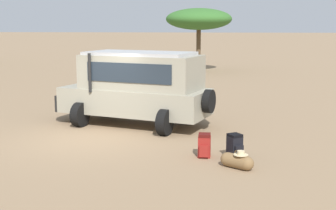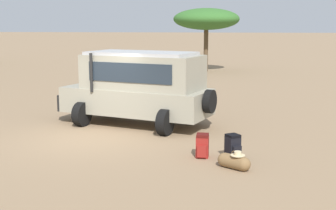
# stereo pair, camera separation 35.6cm
# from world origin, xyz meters

# --- Properties ---
(ground_plane) EXTENTS (320.00, 320.00, 0.00)m
(ground_plane) POSITION_xyz_m (0.00, 0.00, 0.00)
(ground_plane) COLOR #8C7051
(safari_vehicle) EXTENTS (5.45, 3.61, 2.44)m
(safari_vehicle) POSITION_xyz_m (1.06, 2.11, 1.29)
(safari_vehicle) COLOR gray
(safari_vehicle) RESTS_ON ground_plane
(backpack_beside_front_wheel) EXTENTS (0.32, 0.44, 0.60)m
(backpack_beside_front_wheel) POSITION_xyz_m (3.38, -1.46, 0.29)
(backpack_beside_front_wheel) COLOR maroon
(backpack_beside_front_wheel) RESTS_ON ground_plane
(backpack_cluster_center) EXTENTS (0.44, 0.47, 0.62)m
(backpack_cluster_center) POSITION_xyz_m (4.14, -1.45, 0.30)
(backpack_cluster_center) COLOR black
(backpack_cluster_center) RESTS_ON ground_plane
(duffel_bag_low_black_case) EXTENTS (0.77, 0.64, 0.44)m
(duffel_bag_low_black_case) POSITION_xyz_m (4.17, -2.31, 0.17)
(duffel_bag_low_black_case) COLOR brown
(duffel_bag_low_black_case) RESTS_ON ground_plane
(acacia_tree_centre_back) EXTENTS (4.60, 4.07, 4.39)m
(acacia_tree_centre_back) POSITION_xyz_m (2.31, 20.15, 3.62)
(acacia_tree_centre_back) COLOR brown
(acacia_tree_centre_back) RESTS_ON ground_plane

